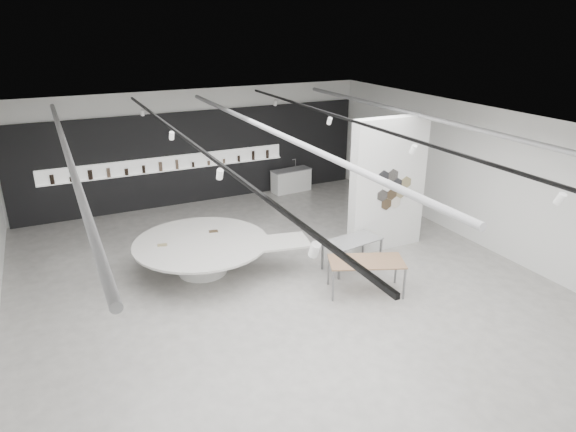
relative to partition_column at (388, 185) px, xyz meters
name	(u,v)px	position (x,y,z in m)	size (l,w,h in m)	color
room	(281,207)	(-3.59, -1.00, 0.27)	(12.02, 14.02, 3.82)	#A4A19B
back_wall_display	(195,158)	(-3.58, 5.94, -0.26)	(11.80, 0.27, 3.10)	black
partition_column	(388,185)	(0.00, 0.00, 0.00)	(2.20, 0.38, 3.60)	white
display_island	(205,252)	(-4.91, 0.66, -1.25)	(4.47, 3.90, 0.85)	white
sample_table_wood	(366,263)	(-1.88, -1.89, -1.06)	(1.89, 1.43, 0.79)	#846044
sample_table_stone	(352,242)	(-1.48, -0.68, -1.11)	(1.56, 0.96, 0.75)	gray
kitchen_counter	(291,180)	(-0.17, 5.51, -1.38)	(1.50, 0.70, 1.15)	white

